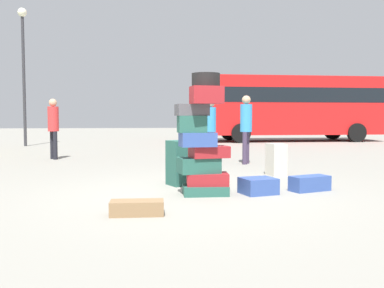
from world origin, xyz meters
TOP-DOWN VIEW (x-y plane):
  - ground_plane at (0.00, 0.00)m, footprint 80.00×80.00m
  - suitcase_tower at (0.09, -0.11)m, footprint 0.85×0.73m
  - suitcase_navy_left_side at (1.87, 0.07)m, footprint 0.71×0.49m
  - suitcase_brown_foreground_near at (-0.88, -1.32)m, footprint 0.66×0.30m
  - suitcase_cream_right_side at (1.89, 1.89)m, footprint 0.38×0.42m
  - suitcase_teal_behind_tower at (-0.20, 0.87)m, footprint 0.45×0.49m
  - suitcase_navy_foreground_far at (0.97, -0.10)m, footprint 0.60×0.55m
  - person_bearded_onlooker at (1.77, 4.02)m, footprint 0.30×0.31m
  - person_tourist_with_camera at (0.99, 4.91)m, footprint 0.30×0.34m
  - person_passerby_in_red at (-3.37, 5.79)m, footprint 0.30×0.30m
  - parked_bus at (6.43, 13.88)m, footprint 8.80×2.86m
  - lamp_post at (-5.72, 11.52)m, footprint 0.36×0.36m

SIDE VIEW (x-z plane):
  - ground_plane at x=0.00m, z-range 0.00..0.00m
  - suitcase_brown_foreground_near at x=-0.88m, z-range 0.00..0.18m
  - suitcase_navy_left_side at x=1.87m, z-range 0.00..0.24m
  - suitcase_navy_foreground_far at x=0.97m, z-range 0.00..0.25m
  - suitcase_cream_right_side at x=1.89m, z-range 0.00..0.65m
  - suitcase_teal_behind_tower at x=-0.20m, z-range 0.00..0.79m
  - suitcase_tower at x=0.09m, z-range -0.13..1.72m
  - person_tourist_with_camera at x=0.99m, z-range 0.16..1.84m
  - person_passerby_in_red at x=-3.37m, z-range 0.16..1.87m
  - person_bearded_onlooker at x=1.77m, z-range 0.17..1.91m
  - parked_bus at x=6.43m, z-range 0.26..3.41m
  - lamp_post at x=-5.72m, z-range 0.90..6.52m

